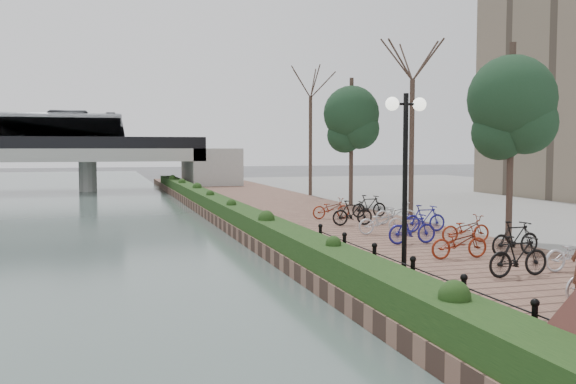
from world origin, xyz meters
name	(u,v)px	position (x,y,z in m)	size (l,w,h in m)	color
ground	(420,368)	(0.00, 0.00, 0.00)	(220.00, 220.00, 0.00)	#59595B
promenade	(313,223)	(4.00, 17.50, 0.25)	(8.00, 75.00, 0.50)	brown
hedge	(226,208)	(0.60, 20.00, 0.80)	(1.10, 56.00, 0.60)	black
chain_fence	(436,286)	(1.40, 2.00, 0.85)	(0.10, 14.10, 0.70)	black
lamppost	(405,144)	(1.91, 4.44, 3.68)	(1.02, 0.32, 4.35)	black
bicycle_parking	(439,229)	(5.49, 9.11, 0.97)	(2.40, 17.32, 1.00)	silver
street_trees	(452,145)	(8.00, 12.68, 3.69)	(3.20, 37.12, 6.80)	#34241F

